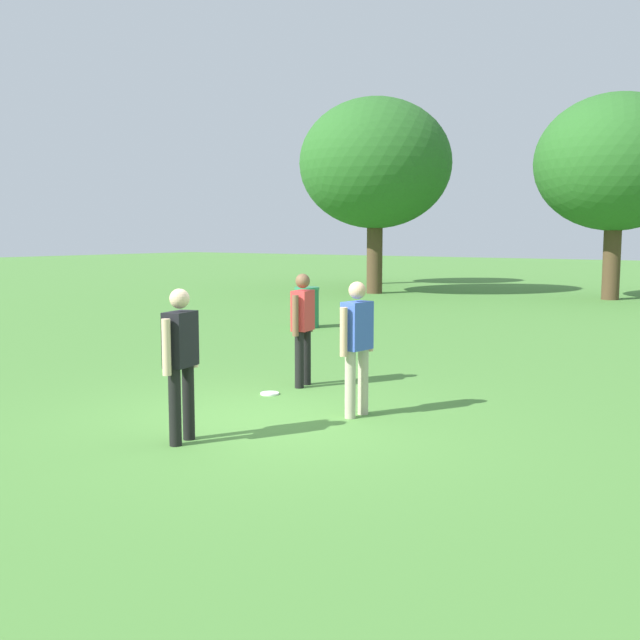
% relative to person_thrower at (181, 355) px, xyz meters
% --- Properties ---
extents(ground_plane, '(120.00, 120.00, 0.00)m').
position_rel_person_thrower_xyz_m(ground_plane, '(0.18, 1.24, -0.94)').
color(ground_plane, '#4C8438').
extents(person_thrower, '(0.30, 0.60, 1.64)m').
position_rel_person_thrower_xyz_m(person_thrower, '(0.00, 0.00, 0.00)').
color(person_thrower, black).
rests_on(person_thrower, ground).
extents(person_catcher, '(0.30, 0.60, 1.64)m').
position_rel_person_thrower_xyz_m(person_catcher, '(-0.69, 3.13, 0.00)').
color(person_catcher, black).
rests_on(person_catcher, ground).
extents(person_bystander, '(0.25, 0.61, 1.64)m').
position_rel_person_thrower_xyz_m(person_bystander, '(0.90, 2.04, 0.00)').
color(person_bystander, '#B7AD93').
rests_on(person_bystander, ground).
extents(frisbee, '(0.26, 0.26, 0.03)m').
position_rel_person_thrower_xyz_m(frisbee, '(-0.74, 2.41, -0.93)').
color(frisbee, white).
rests_on(frisbee, ground).
extents(trash_can_further_along, '(0.59, 0.59, 0.96)m').
position_rel_person_thrower_xyz_m(trash_can_further_along, '(-4.70, 8.79, -0.46)').
color(trash_can_further_along, '#237047').
rests_on(trash_can_further_along, ground).
extents(tree_tall_left, '(4.08, 4.08, 6.14)m').
position_rel_person_thrower_xyz_m(tree_tall_left, '(-11.49, 23.39, 3.42)').
color(tree_tall_left, '#4C3823').
rests_on(tree_tall_left, ground).
extents(tree_broad_center, '(5.58, 5.58, 7.14)m').
position_rel_person_thrower_xyz_m(tree_broad_center, '(-8.66, 18.58, 3.81)').
color(tree_broad_center, '#4C3823').
rests_on(tree_broad_center, ground).
extents(tree_far_right, '(5.30, 5.30, 6.82)m').
position_rel_person_thrower_xyz_m(tree_far_right, '(-0.74, 20.80, 3.59)').
color(tree_far_right, '#4C3823').
rests_on(tree_far_right, ground).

